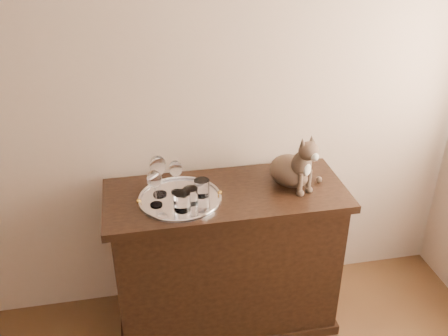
# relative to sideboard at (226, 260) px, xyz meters

# --- Properties ---
(wall_back) EXTENTS (4.00, 0.10, 2.70)m
(wall_back) POSITION_rel_sideboard_xyz_m (-0.60, 0.31, 0.93)
(wall_back) COLOR #BEA48E
(wall_back) RESTS_ON ground
(sideboard) EXTENTS (1.20, 0.50, 0.85)m
(sideboard) POSITION_rel_sideboard_xyz_m (0.00, 0.00, 0.00)
(sideboard) COLOR black
(sideboard) RESTS_ON ground
(tray) EXTENTS (0.40, 0.40, 0.01)m
(tray) POSITION_rel_sideboard_xyz_m (-0.23, -0.03, 0.43)
(tray) COLOR silver
(tray) RESTS_ON sideboard
(wine_glass_a) EXTENTS (0.08, 0.08, 0.21)m
(wine_glass_a) POSITION_rel_sideboard_xyz_m (-0.32, 0.03, 0.54)
(wine_glass_a) COLOR silver
(wine_glass_a) RESTS_ON tray
(wine_glass_b) EXTENTS (0.07, 0.07, 0.17)m
(wine_glass_b) POSITION_rel_sideboard_xyz_m (-0.24, 0.03, 0.52)
(wine_glass_b) COLOR white
(wine_glass_b) RESTS_ON tray
(wine_glass_c) EXTENTS (0.07, 0.07, 0.18)m
(wine_glass_c) POSITION_rel_sideboard_xyz_m (-0.35, -0.06, 0.53)
(wine_glass_c) COLOR silver
(wine_glass_c) RESTS_ON tray
(tumbler_a) EXTENTS (0.07, 0.07, 0.08)m
(tumbler_a) POSITION_rel_sideboard_xyz_m (-0.18, -0.08, 0.47)
(tumbler_a) COLOR white
(tumbler_a) RESTS_ON tray
(tumbler_b) EXTENTS (0.08, 0.08, 0.09)m
(tumbler_b) POSITION_rel_sideboard_xyz_m (-0.23, -0.13, 0.48)
(tumbler_b) COLOR silver
(tumbler_b) RESTS_ON tray
(tumbler_c) EXTENTS (0.07, 0.07, 0.08)m
(tumbler_c) POSITION_rel_sideboard_xyz_m (-0.12, -0.02, 0.47)
(tumbler_c) COLOR silver
(tumbler_c) RESTS_ON tray
(cat) EXTENTS (0.38, 0.37, 0.30)m
(cat) POSITION_rel_sideboard_xyz_m (0.33, 0.02, 0.58)
(cat) COLOR brown
(cat) RESTS_ON sideboard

